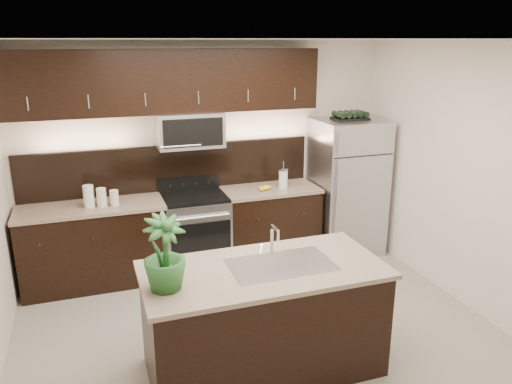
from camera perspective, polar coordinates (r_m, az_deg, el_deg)
ground at (r=4.90m, az=0.70°, el=-16.39°), size 4.50×4.50×0.00m
room_walls at (r=4.14m, az=-0.49°, el=3.03°), size 4.52×4.02×2.71m
counter_run at (r=6.04m, az=-8.85°, el=-4.83°), size 3.51×0.65×0.94m
upper_fixtures at (r=5.79m, az=-9.62°, el=11.27°), size 3.49×0.40×1.66m
island at (r=4.28m, az=0.84°, el=-14.28°), size 1.96×0.96×0.94m
sink_faucet at (r=4.11m, az=2.81°, el=-8.06°), size 0.84×0.50×0.28m
refrigerator at (r=6.57m, az=10.28°, el=0.60°), size 0.84×0.76×1.74m
wine_rack at (r=6.37m, az=10.72°, el=8.56°), size 0.43×0.27×0.10m
plant at (r=3.67m, az=-10.45°, el=-6.90°), size 0.42×0.42×0.57m
canisters at (r=5.71m, az=-17.56°, el=-0.55°), size 0.37×0.14×0.25m
french_press at (r=6.15m, az=3.12°, el=1.59°), size 0.11×0.11×0.33m
bananas at (r=6.04m, az=0.58°, el=0.41°), size 0.22×0.20×0.06m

